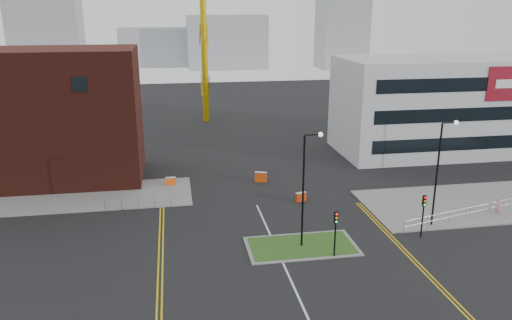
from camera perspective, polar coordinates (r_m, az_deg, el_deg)
The scene contains 26 objects.
ground at distance 32.60m, azimuth 5.37°, elevation -16.36°, with size 200.00×200.00×0.00m, color black.
pavement_left at distance 52.93m, azimuth -22.81°, elevation -4.10°, with size 28.00×8.00×0.12m, color slate.
pavement_right at distance 52.93m, azimuth 24.96°, elevation -4.37°, with size 24.00×10.00×0.12m, color slate.
island_kerb at distance 39.73m, azimuth 5.22°, elevation -9.78°, with size 8.60×4.60×0.08m, color slate.
grass_island at distance 39.72m, azimuth 5.22°, elevation -9.76°, with size 8.00×4.00×0.12m, color #26531B.
brick_building at distance 57.49m, azimuth -25.20°, elevation 4.28°, with size 24.20×10.07×14.24m.
office_block at distance 68.17m, azimuth 20.02°, elevation 5.90°, with size 25.00×12.20×12.00m.
streetlamp_island at distance 37.69m, azimuth 5.76°, elevation -2.43°, with size 1.46×0.36×9.18m.
streetlamp_right_near at distance 44.01m, azimuth 20.31°, elevation -0.57°, with size 1.46×0.36×9.18m.
traffic_light_island at distance 37.45m, azimuth 9.10°, elevation -7.39°, with size 0.28×0.33×3.65m.
traffic_light_right at distance 42.22m, azimuth 18.62°, elevation -5.23°, with size 0.28×0.33×3.65m.
railing_left at distance 47.57m, azimuth -13.33°, elevation -4.63°, with size 6.05×0.05×1.10m.
railing_right at distance 49.96m, azimuth 25.22°, elevation -4.75°, with size 19.05×5.05×1.10m.
centre_line at distance 34.22m, azimuth 4.49°, elevation -14.56°, with size 0.15×30.00×0.01m, color silver.
yellow_left_a at distance 40.43m, azimuth -11.02°, elevation -9.61°, with size 0.12×24.00×0.01m, color gold.
yellow_left_b at distance 40.42m, azimuth -10.59°, elevation -9.59°, with size 0.12×24.00×0.01m, color gold.
yellow_right_a at distance 40.55m, azimuth 16.42°, elevation -9.93°, with size 0.12×20.00×0.01m, color gold.
yellow_right_b at distance 40.68m, azimuth 16.80°, elevation -9.88°, with size 0.12×20.00×0.01m, color gold.
skyline_a at distance 149.98m, azimuth -22.79°, elevation 13.04°, with size 18.00×12.00×22.00m, color gray.
skyline_b at distance 157.52m, azimuth -3.35°, elevation 13.31°, with size 24.00×12.00×16.00m, color gray.
skyline_c at distance 160.12m, azimuth 9.83°, elevation 15.31°, with size 14.00×12.00×28.00m, color gray.
skyline_d at distance 166.67m, azimuth -10.05°, elevation 12.60°, with size 30.00×12.00×12.00m, color gray.
pedestrian at distance 49.83m, azimuth 25.94°, elevation -4.81°, with size 0.62×0.41×1.70m, color pink.
barrier_left at distance 53.16m, azimuth -9.73°, elevation -2.39°, with size 1.09×0.40×0.90m.
barrier_mid at distance 53.51m, azimuth 0.55°, elevation -1.90°, with size 1.34×0.86×1.07m.
barrier_right at distance 48.41m, azimuth 5.15°, elevation -4.17°, with size 1.11×0.67×0.89m.
Camera 1 is at (-7.42, -26.24, 17.85)m, focal length 35.00 mm.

